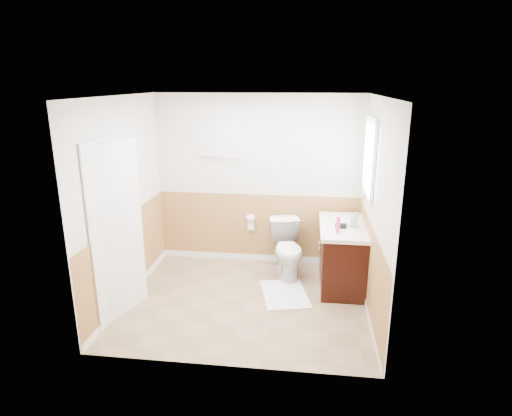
# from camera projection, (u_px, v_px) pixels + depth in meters

# --- Properties ---
(floor) EXTENTS (3.00, 3.00, 0.00)m
(floor) POSITION_uv_depth(u_px,v_px,m) (246.00, 301.00, 5.41)
(floor) COLOR #8C7051
(floor) RESTS_ON ground
(ceiling) EXTENTS (3.00, 3.00, 0.00)m
(ceiling) POSITION_uv_depth(u_px,v_px,m) (244.00, 96.00, 4.70)
(ceiling) COLOR white
(ceiling) RESTS_ON floor
(wall_back) EXTENTS (3.00, 0.00, 3.00)m
(wall_back) POSITION_uv_depth(u_px,v_px,m) (258.00, 181.00, 6.29)
(wall_back) COLOR silver
(wall_back) RESTS_ON floor
(wall_front) EXTENTS (3.00, 0.00, 3.00)m
(wall_front) POSITION_uv_depth(u_px,v_px,m) (223.00, 246.00, 3.82)
(wall_front) COLOR silver
(wall_front) RESTS_ON floor
(wall_left) EXTENTS (0.00, 3.00, 3.00)m
(wall_left) POSITION_uv_depth(u_px,v_px,m) (123.00, 201.00, 5.24)
(wall_left) COLOR silver
(wall_left) RESTS_ON floor
(wall_right) EXTENTS (0.00, 3.00, 3.00)m
(wall_right) POSITION_uv_depth(u_px,v_px,m) (375.00, 210.00, 4.88)
(wall_right) COLOR silver
(wall_right) RESTS_ON floor
(wainscot_back) EXTENTS (3.00, 0.00, 3.00)m
(wainscot_back) POSITION_uv_depth(u_px,v_px,m) (258.00, 230.00, 6.50)
(wainscot_back) COLOR #AB7544
(wainscot_back) RESTS_ON floor
(wainscot_front) EXTENTS (3.00, 0.00, 3.00)m
(wainscot_front) POSITION_uv_depth(u_px,v_px,m) (225.00, 320.00, 4.05)
(wainscot_front) COLOR #AB7544
(wainscot_front) RESTS_ON floor
(wainscot_left) EXTENTS (0.00, 2.60, 2.60)m
(wainscot_left) POSITION_uv_depth(u_px,v_px,m) (129.00, 258.00, 5.45)
(wainscot_left) COLOR #AB7544
(wainscot_left) RESTS_ON floor
(wainscot_right) EXTENTS (0.00, 2.60, 2.60)m
(wainscot_right) POSITION_uv_depth(u_px,v_px,m) (369.00, 271.00, 5.09)
(wainscot_right) COLOR #AB7544
(wainscot_right) RESTS_ON floor
(toilet) EXTENTS (0.60, 0.84, 0.78)m
(toilet) POSITION_uv_depth(u_px,v_px,m) (288.00, 249.00, 6.02)
(toilet) COLOR white
(toilet) RESTS_ON floor
(bath_mat) EXTENTS (0.72, 0.91, 0.02)m
(bath_mat) POSITION_uv_depth(u_px,v_px,m) (285.00, 294.00, 5.56)
(bath_mat) COLOR white
(bath_mat) RESTS_ON floor
(vanity_cabinet) EXTENTS (0.55, 1.10, 0.80)m
(vanity_cabinet) POSITION_uv_depth(u_px,v_px,m) (342.00, 257.00, 5.74)
(vanity_cabinet) COLOR black
(vanity_cabinet) RESTS_ON floor
(vanity_knob_left) EXTENTS (0.03, 0.03, 0.03)m
(vanity_knob_left) POSITION_uv_depth(u_px,v_px,m) (320.00, 248.00, 5.64)
(vanity_knob_left) COLOR silver
(vanity_knob_left) RESTS_ON vanity_cabinet
(vanity_knob_right) EXTENTS (0.03, 0.03, 0.03)m
(vanity_knob_right) POSITION_uv_depth(u_px,v_px,m) (320.00, 243.00, 5.83)
(vanity_knob_right) COLOR silver
(vanity_knob_right) RESTS_ON vanity_cabinet
(countertop) EXTENTS (0.60, 1.15, 0.05)m
(countertop) POSITION_uv_depth(u_px,v_px,m) (343.00, 227.00, 5.62)
(countertop) COLOR white
(countertop) RESTS_ON vanity_cabinet
(sink_basin) EXTENTS (0.36, 0.36, 0.02)m
(sink_basin) POSITION_uv_depth(u_px,v_px,m) (343.00, 221.00, 5.76)
(sink_basin) COLOR white
(sink_basin) RESTS_ON countertop
(faucet) EXTENTS (0.02, 0.02, 0.14)m
(faucet) POSITION_uv_depth(u_px,v_px,m) (357.00, 217.00, 5.72)
(faucet) COLOR silver
(faucet) RESTS_ON countertop
(lotion_bottle) EXTENTS (0.05, 0.05, 0.22)m
(lotion_bottle) POSITION_uv_depth(u_px,v_px,m) (338.00, 225.00, 5.27)
(lotion_bottle) COLOR #D73772
(lotion_bottle) RESTS_ON countertop
(soap_dispenser) EXTENTS (0.10, 0.10, 0.20)m
(soap_dispenser) POSITION_uv_depth(u_px,v_px,m) (354.00, 220.00, 5.51)
(soap_dispenser) COLOR #9AA0AD
(soap_dispenser) RESTS_ON countertop
(hair_dryer_body) EXTENTS (0.14, 0.07, 0.07)m
(hair_dryer_body) POSITION_uv_depth(u_px,v_px,m) (341.00, 226.00, 5.49)
(hair_dryer_body) COLOR black
(hair_dryer_body) RESTS_ON countertop
(hair_dryer_handle) EXTENTS (0.03, 0.03, 0.07)m
(hair_dryer_handle) POSITION_uv_depth(u_px,v_px,m) (338.00, 228.00, 5.50)
(hair_dryer_handle) COLOR black
(hair_dryer_handle) RESTS_ON countertop
(mirror_panel) EXTENTS (0.02, 0.35, 0.90)m
(mirror_panel) POSITION_uv_depth(u_px,v_px,m) (364.00, 166.00, 5.84)
(mirror_panel) COLOR silver
(mirror_panel) RESTS_ON wall_right
(window_frame) EXTENTS (0.04, 0.80, 1.00)m
(window_frame) POSITION_uv_depth(u_px,v_px,m) (369.00, 158.00, 5.30)
(window_frame) COLOR white
(window_frame) RESTS_ON wall_right
(window_glass) EXTENTS (0.01, 0.70, 0.90)m
(window_glass) POSITION_uv_depth(u_px,v_px,m) (371.00, 158.00, 5.30)
(window_glass) COLOR white
(window_glass) RESTS_ON wall_right
(door) EXTENTS (0.29, 0.78, 2.04)m
(door) POSITION_uv_depth(u_px,v_px,m) (117.00, 232.00, 4.86)
(door) COLOR white
(door) RESTS_ON wall_left
(door_frame) EXTENTS (0.02, 0.92, 2.10)m
(door_frame) POSITION_uv_depth(u_px,v_px,m) (111.00, 231.00, 4.87)
(door_frame) COLOR white
(door_frame) RESTS_ON wall_left
(door_knob) EXTENTS (0.06, 0.06, 0.06)m
(door_knob) POSITION_uv_depth(u_px,v_px,m) (134.00, 228.00, 5.19)
(door_knob) COLOR silver
(door_knob) RESTS_ON door
(towel_bar) EXTENTS (0.62, 0.02, 0.02)m
(towel_bar) POSITION_uv_depth(u_px,v_px,m) (220.00, 157.00, 6.21)
(towel_bar) COLOR silver
(towel_bar) RESTS_ON wall_back
(tp_holder_bar) EXTENTS (0.14, 0.02, 0.02)m
(tp_holder_bar) POSITION_uv_depth(u_px,v_px,m) (251.00, 218.00, 6.39)
(tp_holder_bar) COLOR silver
(tp_holder_bar) RESTS_ON wall_back
(tp_roll) EXTENTS (0.10, 0.11, 0.11)m
(tp_roll) POSITION_uv_depth(u_px,v_px,m) (251.00, 218.00, 6.39)
(tp_roll) COLOR white
(tp_roll) RESTS_ON tp_holder_bar
(tp_sheet) EXTENTS (0.10, 0.01, 0.16)m
(tp_sheet) POSITION_uv_depth(u_px,v_px,m) (251.00, 225.00, 6.43)
(tp_sheet) COLOR white
(tp_sheet) RESTS_ON tp_roll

